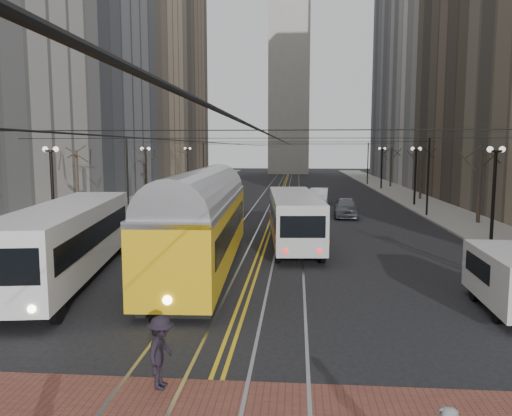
% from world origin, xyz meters
% --- Properties ---
extents(ground, '(260.00, 260.00, 0.00)m').
position_xyz_m(ground, '(0.00, 0.00, 0.00)').
color(ground, black).
rests_on(ground, ground).
extents(sidewalk_left, '(5.00, 140.00, 0.15)m').
position_xyz_m(sidewalk_left, '(-15.00, 45.00, 0.07)').
color(sidewalk_left, gray).
rests_on(sidewalk_left, ground).
extents(sidewalk_right, '(5.00, 140.00, 0.15)m').
position_xyz_m(sidewalk_right, '(15.00, 45.00, 0.07)').
color(sidewalk_right, gray).
rests_on(sidewalk_right, ground).
extents(streetcar_rails, '(4.80, 130.00, 0.02)m').
position_xyz_m(streetcar_rails, '(0.00, 45.00, 0.00)').
color(streetcar_rails, gray).
rests_on(streetcar_rails, ground).
extents(centre_lines, '(0.42, 130.00, 0.01)m').
position_xyz_m(centre_lines, '(0.00, 45.00, 0.01)').
color(centre_lines, gold).
rests_on(centre_lines, ground).
extents(building_left_mid, '(16.00, 20.00, 34.00)m').
position_xyz_m(building_left_mid, '(-25.50, 46.00, 17.00)').
color(building_left_mid, slate).
rests_on(building_left_mid, ground).
extents(building_left_midfar, '(20.00, 20.00, 52.00)m').
position_xyz_m(building_left_midfar, '(-27.50, 66.00, 26.00)').
color(building_left_midfar, gray).
rests_on(building_left_midfar, ground).
extents(building_left_far, '(16.00, 20.00, 40.00)m').
position_xyz_m(building_left_far, '(-25.50, 86.00, 20.00)').
color(building_left_far, brown).
rests_on(building_left_far, ground).
extents(building_right_midfar, '(20.00, 20.00, 52.00)m').
position_xyz_m(building_right_midfar, '(27.50, 66.00, 26.00)').
color(building_right_midfar, '#B8B6AD').
rests_on(building_right_midfar, ground).
extents(building_right_far, '(16.00, 20.00, 40.00)m').
position_xyz_m(building_right_far, '(25.50, 86.00, 20.00)').
color(building_right_far, slate).
rests_on(building_right_far, ground).
extents(clock_tower, '(12.00, 12.00, 66.00)m').
position_xyz_m(clock_tower, '(0.00, 102.00, 35.96)').
color(clock_tower, '#B2AFA5').
rests_on(clock_tower, ground).
extents(lamp_posts, '(27.60, 57.20, 5.60)m').
position_xyz_m(lamp_posts, '(-0.00, 28.75, 2.80)').
color(lamp_posts, black).
rests_on(lamp_posts, ground).
extents(street_trees, '(31.68, 53.28, 5.60)m').
position_xyz_m(street_trees, '(0.00, 35.25, 2.80)').
color(street_trees, '#382D23').
rests_on(street_trees, ground).
extents(trolley_wires, '(25.96, 120.00, 6.60)m').
position_xyz_m(trolley_wires, '(0.00, 34.83, 3.77)').
color(trolley_wires, black).
rests_on(trolley_wires, ground).
extents(transit_bus, '(4.77, 13.54, 3.32)m').
position_xyz_m(transit_bus, '(-7.95, 7.78, 1.66)').
color(transit_bus, white).
rests_on(transit_bus, ground).
extents(streetcar, '(3.53, 15.65, 3.66)m').
position_xyz_m(streetcar, '(-2.50, 10.37, 1.83)').
color(streetcar, gold).
rests_on(streetcar, ground).
extents(rear_bus, '(3.47, 11.87, 3.05)m').
position_xyz_m(rear_bus, '(1.80, 16.68, 1.53)').
color(rear_bus, '#BDBDBD').
rests_on(rear_bus, ground).
extents(cargo_van, '(2.07, 4.96, 2.16)m').
position_xyz_m(cargo_van, '(9.47, 5.00, 1.08)').
color(cargo_van, silver).
rests_on(cargo_van, ground).
extents(sedan_grey, '(2.25, 5.00, 1.67)m').
position_xyz_m(sedan_grey, '(6.06, 29.16, 0.83)').
color(sedan_grey, '#43474C').
rests_on(sedan_grey, ground).
extents(sedan_silver, '(2.37, 5.38, 1.72)m').
position_xyz_m(sedan_silver, '(4.21, 38.03, 0.86)').
color(sedan_silver, '#ABAFB3').
rests_on(sedan_silver, ground).
extents(pedestrian_d, '(0.75, 1.20, 1.79)m').
position_xyz_m(pedestrian_d, '(-1.25, -1.50, 0.91)').
color(pedestrian_d, black).
rests_on(pedestrian_d, crosswalk_band).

